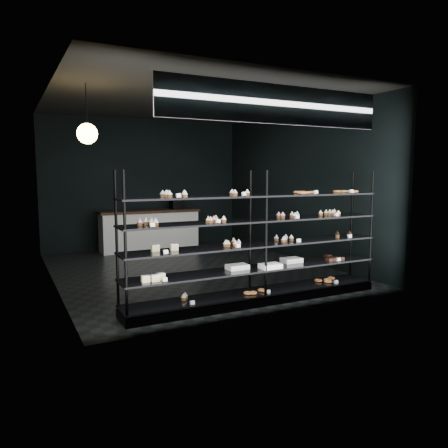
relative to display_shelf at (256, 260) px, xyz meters
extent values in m
cube|color=black|center=(0.00, 2.45, -0.62)|extent=(5.00, 6.00, 0.01)
cube|color=black|center=(0.00, 2.45, 2.57)|extent=(5.00, 6.00, 0.01)
cube|color=black|center=(0.00, 5.45, 0.97)|extent=(5.00, 0.01, 3.20)
cube|color=black|center=(0.00, -0.55, 0.97)|extent=(5.00, 0.01, 3.20)
cube|color=black|center=(-2.50, 2.45, 0.97)|extent=(0.01, 6.00, 3.20)
cube|color=black|center=(2.50, 2.45, 0.97)|extent=(0.01, 6.00, 3.20)
cube|color=black|center=(0.03, 0.00, -0.57)|extent=(4.00, 0.50, 0.12)
cylinder|color=black|center=(-1.94, -0.22, 0.36)|extent=(0.04, 0.04, 1.85)
cylinder|color=black|center=(-1.94, 0.22, 0.36)|extent=(0.04, 0.04, 1.85)
cylinder|color=black|center=(0.03, -0.22, 0.36)|extent=(0.04, 0.04, 1.85)
cylinder|color=black|center=(0.03, 0.22, 0.36)|extent=(0.04, 0.04, 1.85)
cylinder|color=black|center=(2.00, -0.22, 0.36)|extent=(0.04, 0.04, 1.85)
cylinder|color=black|center=(2.00, 0.22, 0.36)|extent=(0.04, 0.04, 1.85)
cube|color=black|center=(0.03, 0.00, -0.48)|extent=(4.00, 0.50, 0.03)
cube|color=black|center=(0.03, 0.00, -0.13)|extent=(4.00, 0.50, 0.02)
cube|color=black|center=(0.03, 0.00, 0.22)|extent=(4.00, 0.50, 0.02)
cube|color=black|center=(0.03, 0.00, 0.57)|extent=(4.00, 0.50, 0.02)
cube|color=black|center=(0.03, 0.00, 0.92)|extent=(4.00, 0.50, 0.02)
cube|color=white|center=(-1.24, -0.18, 0.96)|extent=(0.06, 0.04, 0.06)
cube|color=white|center=(-0.33, -0.18, 0.96)|extent=(0.06, 0.04, 0.06)
cube|color=white|center=(0.90, -0.18, 0.96)|extent=(0.05, 0.04, 0.06)
cube|color=white|center=(1.61, -0.18, 0.96)|extent=(0.06, 0.04, 0.06)
cube|color=white|center=(-1.57, -0.18, 0.61)|extent=(0.06, 0.04, 0.06)
cube|color=white|center=(-0.67, -0.18, 0.61)|extent=(0.05, 0.04, 0.06)
cube|color=white|center=(0.56, -0.18, 0.61)|extent=(0.05, 0.04, 0.06)
cube|color=white|center=(1.35, -0.18, 0.61)|extent=(0.06, 0.04, 0.06)
cube|color=white|center=(-1.42, -0.18, 0.26)|extent=(0.06, 0.04, 0.06)
cube|color=white|center=(-0.41, -0.18, 0.26)|extent=(0.06, 0.04, 0.06)
cube|color=white|center=(0.58, -0.18, 0.26)|extent=(0.05, 0.04, 0.06)
cube|color=white|center=(1.56, -0.18, 0.26)|extent=(0.06, 0.04, 0.06)
cube|color=white|center=(-1.47, -0.18, -0.09)|extent=(0.06, 0.04, 0.06)
cube|color=white|center=(1.35, -0.18, -0.09)|extent=(0.06, 0.04, 0.06)
cube|color=white|center=(-1.07, -0.18, -0.44)|extent=(0.06, 0.04, 0.06)
cube|color=white|center=(0.05, -0.18, -0.44)|extent=(0.05, 0.04, 0.06)
cube|color=white|center=(1.31, -0.18, -0.44)|extent=(0.06, 0.04, 0.06)
cube|color=#0B0E38|center=(0.00, -0.47, 2.12)|extent=(3.20, 0.04, 0.45)
cube|color=white|center=(0.00, -0.49, 2.12)|extent=(3.30, 0.02, 0.50)
cylinder|color=black|center=(-2.05, 1.46, 2.26)|extent=(0.01, 0.01, 0.58)
sphere|color=#FFBF59|center=(-2.05, 1.46, 1.82)|extent=(0.30, 0.30, 0.30)
cube|color=silver|center=(-0.05, 4.95, -0.17)|extent=(2.34, 0.60, 0.92)
cube|color=black|center=(-0.05, 4.95, 0.32)|extent=(2.44, 0.65, 0.06)
cube|color=black|center=(0.67, 4.95, 0.48)|extent=(0.30, 0.30, 0.25)
camera|label=1|loc=(-3.21, -5.30, 1.24)|focal=35.00mm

